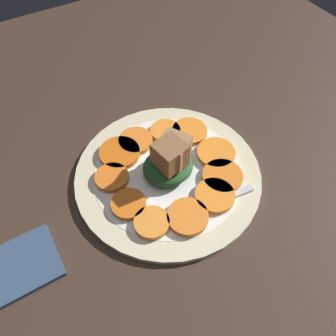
# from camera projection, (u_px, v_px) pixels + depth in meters

# --- Properties ---
(table_slab) EXTENTS (1.20, 1.20, 0.02)m
(table_slab) POSITION_uv_depth(u_px,v_px,m) (168.00, 179.00, 0.53)
(table_slab) COLOR #38281E
(table_slab) RESTS_ON ground
(plate) EXTENTS (0.29, 0.29, 0.01)m
(plate) POSITION_uv_depth(u_px,v_px,m) (168.00, 174.00, 0.52)
(plate) COLOR beige
(plate) RESTS_ON table_slab
(carrot_slice_0) EXTENTS (0.05, 0.05, 0.01)m
(carrot_slice_0) POSITION_uv_depth(u_px,v_px,m) (165.00, 131.00, 0.56)
(carrot_slice_0) COLOR orange
(carrot_slice_0) RESTS_ON plate
(carrot_slice_1) EXTENTS (0.06, 0.06, 0.01)m
(carrot_slice_1) POSITION_uv_depth(u_px,v_px,m) (136.00, 141.00, 0.54)
(carrot_slice_1) COLOR orange
(carrot_slice_1) RESTS_ON plate
(carrot_slice_2) EXTENTS (0.07, 0.07, 0.01)m
(carrot_slice_2) POSITION_uv_depth(u_px,v_px,m) (120.00, 153.00, 0.53)
(carrot_slice_2) COLOR #D66114
(carrot_slice_2) RESTS_ON plate
(carrot_slice_3) EXTENTS (0.05, 0.05, 0.01)m
(carrot_slice_3) POSITION_uv_depth(u_px,v_px,m) (112.00, 177.00, 0.50)
(carrot_slice_3) COLOR orange
(carrot_slice_3) RESTS_ON plate
(carrot_slice_4) EXTENTS (0.05, 0.05, 0.01)m
(carrot_slice_4) POSITION_uv_depth(u_px,v_px,m) (129.00, 204.00, 0.47)
(carrot_slice_4) COLOR orange
(carrot_slice_4) RESTS_ON plate
(carrot_slice_5) EXTENTS (0.05, 0.05, 0.01)m
(carrot_slice_5) POSITION_uv_depth(u_px,v_px,m) (152.00, 222.00, 0.45)
(carrot_slice_5) COLOR orange
(carrot_slice_5) RESTS_ON plate
(carrot_slice_6) EXTENTS (0.06, 0.06, 0.01)m
(carrot_slice_6) POSITION_uv_depth(u_px,v_px,m) (188.00, 217.00, 0.46)
(carrot_slice_6) COLOR orange
(carrot_slice_6) RESTS_ON plate
(carrot_slice_7) EXTENTS (0.06, 0.06, 0.01)m
(carrot_slice_7) POSITION_uv_depth(u_px,v_px,m) (215.00, 196.00, 0.48)
(carrot_slice_7) COLOR orange
(carrot_slice_7) RESTS_ON plate
(carrot_slice_8) EXTENTS (0.06, 0.06, 0.01)m
(carrot_slice_8) POSITION_uv_depth(u_px,v_px,m) (222.00, 176.00, 0.50)
(carrot_slice_8) COLOR orange
(carrot_slice_8) RESTS_ON plate
(carrot_slice_9) EXTENTS (0.06, 0.06, 0.01)m
(carrot_slice_9) POSITION_uv_depth(u_px,v_px,m) (216.00, 153.00, 0.53)
(carrot_slice_9) COLOR orange
(carrot_slice_9) RESTS_ON plate
(carrot_slice_10) EXTENTS (0.06, 0.06, 0.01)m
(carrot_slice_10) POSITION_uv_depth(u_px,v_px,m) (189.00, 131.00, 0.56)
(carrot_slice_10) COLOR orange
(carrot_slice_10) RESTS_ON plate
(center_pile) EXTENTS (0.08, 0.07, 0.07)m
(center_pile) POSITION_uv_depth(u_px,v_px,m) (170.00, 159.00, 0.49)
(center_pile) COLOR #235128
(center_pile) RESTS_ON plate
(fork) EXTENTS (0.18, 0.04, 0.00)m
(fork) POSITION_uv_depth(u_px,v_px,m) (197.00, 209.00, 0.47)
(fork) COLOR silver
(fork) RESTS_ON plate
(napkin) EXTENTS (0.14, 0.08, 0.01)m
(napkin) POSITION_uv_depth(u_px,v_px,m) (5.00, 273.00, 0.42)
(napkin) COLOR #334766
(napkin) RESTS_ON table_slab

